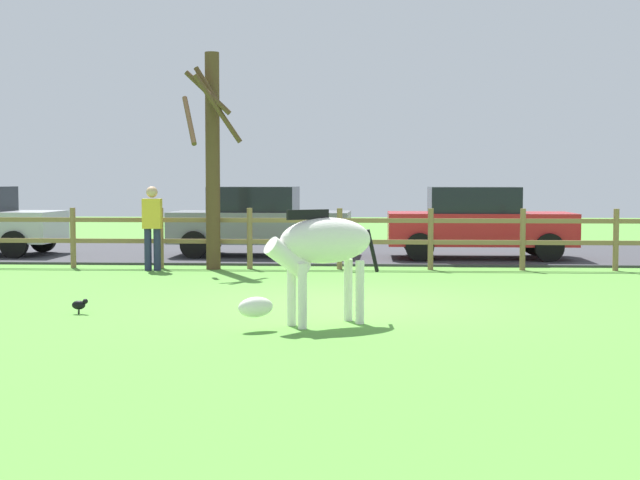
# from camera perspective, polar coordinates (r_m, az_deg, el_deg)

# --- Properties ---
(ground_plane) EXTENTS (60.00, 60.00, 0.00)m
(ground_plane) POSITION_cam_1_polar(r_m,az_deg,el_deg) (13.22, 1.55, -3.93)
(ground_plane) COLOR #549338
(parking_asphalt) EXTENTS (28.00, 7.40, 0.05)m
(parking_asphalt) POSITION_cam_1_polar(r_m,az_deg,el_deg) (22.47, 2.34, -0.69)
(parking_asphalt) COLOR #38383D
(parking_asphalt) RESTS_ON ground_plane
(paddock_fence) EXTENTS (21.57, 0.11, 1.21)m
(paddock_fence) POSITION_cam_1_polar(r_m,az_deg,el_deg) (18.14, 1.22, 0.34)
(paddock_fence) COLOR olive
(paddock_fence) RESTS_ON ground_plane
(bare_tree) EXTENTS (1.29, 0.95, 4.25)m
(bare_tree) POSITION_cam_1_polar(r_m,az_deg,el_deg) (18.21, -6.71, 5.28)
(bare_tree) COLOR #513A23
(bare_tree) RESTS_ON ground_plane
(zebra) EXTENTS (1.69, 1.25, 1.41)m
(zebra) POSITION_cam_1_polar(r_m,az_deg,el_deg) (11.14, -0.01, -0.59)
(zebra) COLOR white
(zebra) RESTS_ON ground_plane
(crow_on_grass) EXTENTS (0.21, 0.10, 0.20)m
(crow_on_grass) POSITION_cam_1_polar(r_m,az_deg,el_deg) (12.54, -14.67, -3.89)
(crow_on_grass) COLOR black
(crow_on_grass) RESTS_ON ground_plane
(parked_car_red) EXTENTS (4.01, 1.90, 1.56)m
(parked_car_red) POSITION_cam_1_polar(r_m,az_deg,el_deg) (20.39, 9.77, 1.11)
(parked_car_red) COLOR red
(parked_car_red) RESTS_ON parking_asphalt
(parked_car_grey) EXTENTS (4.04, 1.95, 1.56)m
(parked_car_grey) POSITION_cam_1_polar(r_m,az_deg,el_deg) (20.80, -3.79, 1.20)
(parked_car_grey) COLOR slate
(parked_car_grey) RESTS_ON parking_asphalt
(visitor_near_fence) EXTENTS (0.37, 0.23, 1.64)m
(visitor_near_fence) POSITION_cam_1_polar(r_m,az_deg,el_deg) (18.16, -10.35, 0.98)
(visitor_near_fence) COLOR #232847
(visitor_near_fence) RESTS_ON ground_plane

